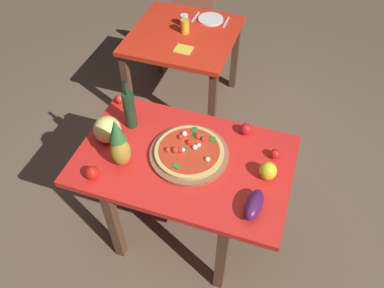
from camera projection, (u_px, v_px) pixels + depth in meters
The scene contains 21 objects.
ground_plane at pixel (186, 224), 2.83m from camera, with size 10.00×10.00×0.00m, color brown.
display_table at pixel (184, 168), 2.34m from camera, with size 1.28×0.80×0.76m.
background_table at pixel (183, 45), 3.27m from camera, with size 0.87×0.88×0.76m.
dining_chair at pixel (195, 21), 3.84m from camera, with size 0.44×0.44×0.85m.
pizza_board at pixel (189, 154), 2.27m from camera, with size 0.47×0.47×0.03m, color brown.
pizza at pixel (189, 151), 2.25m from camera, with size 0.41×0.41×0.06m.
wine_bottle at pixel (129, 109), 2.35m from camera, with size 0.08×0.08×0.37m.
pineapple_left at pixel (119, 145), 2.13m from camera, with size 0.12×0.12×0.34m.
melon at pixel (107, 129), 2.31m from camera, with size 0.17×0.17×0.17m, color #DED171.
bell_pepper at pixel (268, 171), 2.14m from camera, with size 0.10×0.10×0.11m, color yellow.
eggplant at pixel (254, 205), 1.99m from camera, with size 0.20×0.09×0.09m, color #461746.
tomato_at_corner at pixel (275, 154), 2.25m from camera, with size 0.06×0.06×0.06m, color red.
tomato_near_board at pixel (246, 129), 2.38m from camera, with size 0.07×0.07×0.07m, color red.
tomato_by_bottle at pixel (120, 99), 2.58m from camera, with size 0.06×0.06×0.06m, color red.
tomato_beside_pepper at pixel (92, 173), 2.14m from camera, with size 0.08×0.08×0.08m, color red.
drinking_glass_juice at pixel (185, 26), 3.15m from camera, with size 0.07×0.07×0.12m, color gold.
drinking_glass_water at pixel (184, 20), 3.24m from camera, with size 0.07×0.07×0.10m, color silver.
dinner_plate at pixel (211, 19), 3.32m from camera, with size 0.22×0.22×0.02m, color white.
fork_utensil at pixel (195, 17), 3.36m from camera, with size 0.02×0.18×0.01m, color silver.
knife_utensil at pixel (226, 22), 3.30m from camera, with size 0.02×0.18×0.01m, color silver.
napkin_folded at pixel (184, 49), 3.02m from camera, with size 0.14×0.12×0.01m, color yellow.
Camera 1 is at (0.51, -1.37, 2.49)m, focal length 35.71 mm.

